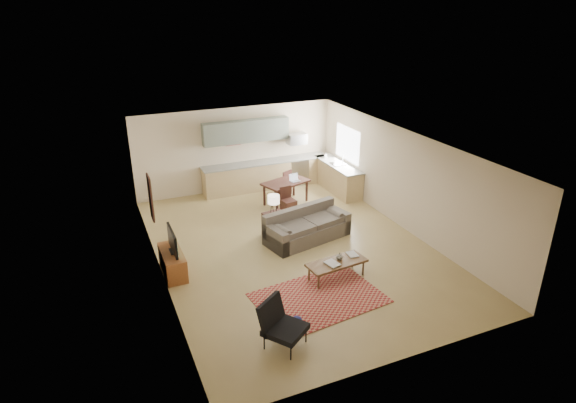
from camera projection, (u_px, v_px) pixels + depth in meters
name	position (u px, v px, depth m)	size (l,w,h in m)	color
room	(293.00, 198.00, 11.64)	(9.00, 9.00, 9.00)	#A28A53
kitchen_counter_back	(266.00, 175.00, 15.85)	(4.26, 0.64, 0.92)	tan
kitchen_counter_right	(338.00, 177.00, 15.59)	(0.64, 2.26, 0.92)	tan
kitchen_range	(297.00, 170.00, 16.26)	(0.62, 0.62, 0.90)	#A5A8AD
kitchen_microwave	(297.00, 139.00, 15.84)	(0.62, 0.40, 0.35)	#A5A8AD
upper_cabinets	(246.00, 131.00, 15.18)	(2.80, 0.34, 0.70)	slate
window_right	(347.00, 144.00, 15.28)	(0.02, 1.40, 1.05)	white
wall_art_left	(151.00, 198.00, 11.15)	(0.06, 0.42, 1.10)	olive
triptych	(233.00, 138.00, 15.23)	(1.70, 0.04, 0.50)	#FEF6C2
rug	(319.00, 298.00, 10.10)	(2.57, 1.78, 0.02)	maroon
sofa	(308.00, 225.00, 12.42)	(2.33, 1.01, 0.81)	#5D544B
coffee_table	(336.00, 270.00, 10.78)	(1.38, 0.55, 0.41)	#51361C
book_a	(328.00, 265.00, 10.53)	(0.32, 0.38, 0.03)	maroon
book_b	(348.00, 255.00, 10.95)	(0.24, 0.31, 0.02)	navy
vase	(340.00, 256.00, 10.76)	(0.20, 0.20, 0.17)	black
armchair	(285.00, 326.00, 8.56)	(0.77, 0.77, 0.88)	black
tv_credenza	(173.00, 262.00, 10.94)	(0.45, 1.18, 0.54)	brown
tv	(172.00, 241.00, 10.75)	(0.09, 0.91, 0.54)	black
console_table	(274.00, 224.00, 12.70)	(0.55, 0.37, 0.64)	#351B17
table_lamp	(274.00, 204.00, 12.47)	(0.31, 0.31, 0.51)	beige
dining_table	(286.00, 192.00, 14.68)	(1.39, 0.80, 0.70)	#351B17
dining_chair_near	(289.00, 200.00, 14.00)	(0.38, 0.39, 0.79)	#351B17
dining_chair_far	(283.00, 182.00, 15.33)	(0.40, 0.42, 0.84)	#351B17
laptop	(295.00, 178.00, 14.53)	(0.30, 0.22, 0.22)	#A5A8AD
soap_bottle	(326.00, 155.00, 15.93)	(0.10, 0.10, 0.19)	#FEF6C2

